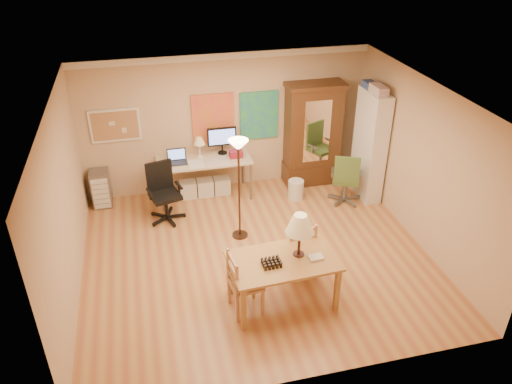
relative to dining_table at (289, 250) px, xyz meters
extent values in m
plane|color=#A8633B|center=(-0.19, 1.09, -0.88)|extent=(5.50, 5.50, 0.00)
cube|color=white|center=(-0.19, 3.55, 1.76)|extent=(5.50, 0.08, 0.12)
cube|color=tan|center=(-2.24, 3.56, 0.62)|extent=(0.90, 0.04, 0.62)
cube|color=orange|center=(-0.44, 3.56, 0.57)|extent=(0.80, 0.04, 1.00)
cube|color=teal|center=(0.46, 3.56, 0.57)|extent=(0.75, 0.04, 0.95)
cube|color=brown|center=(-0.09, -0.02, -0.16)|extent=(1.53, 0.97, 0.04)
cube|color=brown|center=(-0.74, -0.43, -0.53)|extent=(0.07, 0.07, 0.70)
cube|color=brown|center=(0.60, -0.36, -0.53)|extent=(0.07, 0.07, 0.70)
cube|color=brown|center=(-0.78, 0.32, -0.53)|extent=(0.07, 0.07, 0.70)
cube|color=brown|center=(0.56, 0.39, -0.53)|extent=(0.07, 0.07, 0.70)
cylinder|color=black|center=(0.15, 0.04, -0.13)|extent=(0.16, 0.16, 0.02)
cylinder|color=black|center=(0.15, 0.04, 0.06)|extent=(0.04, 0.04, 0.40)
cone|color=#FFF6C7|center=(0.15, 0.04, 0.37)|extent=(0.40, 0.40, 0.28)
cube|color=silver|center=(0.36, -0.10, -0.13)|extent=(0.21, 0.16, 0.03)
cube|color=black|center=(-0.27, -0.10, -0.10)|extent=(0.29, 0.23, 0.08)
cube|color=#B67953|center=(0.33, 0.57, -0.44)|extent=(0.45, 0.43, 0.04)
cube|color=#B67953|center=(0.52, 0.75, -0.67)|extent=(0.04, 0.04, 0.43)
cube|color=#B67953|center=(0.14, 0.74, -0.67)|extent=(0.04, 0.04, 0.43)
cube|color=#B67953|center=(0.53, 0.39, -0.67)|extent=(0.04, 0.04, 0.43)
cube|color=#B67953|center=(0.15, 0.39, -0.67)|extent=(0.04, 0.04, 0.43)
cube|color=#B67953|center=(0.53, 0.39, -0.19)|extent=(0.04, 0.04, 0.50)
cube|color=#B67953|center=(0.15, 0.39, -0.19)|extent=(0.04, 0.04, 0.50)
cube|color=#B67953|center=(0.34, 0.39, -0.14)|extent=(0.38, 0.04, 0.05)
cube|color=#B67953|center=(-0.63, -0.06, -0.43)|extent=(0.47, 0.49, 0.04)
cube|color=#B67953|center=(-0.43, -0.23, -0.67)|extent=(0.04, 0.04, 0.43)
cube|color=#B67953|center=(-0.47, 0.15, -0.67)|extent=(0.04, 0.04, 0.43)
cube|color=#B67953|center=(-0.79, -0.27, -0.67)|extent=(0.04, 0.04, 0.43)
cube|color=#B67953|center=(-0.83, 0.12, -0.67)|extent=(0.04, 0.04, 0.43)
cube|color=#B67953|center=(-0.79, -0.27, -0.18)|extent=(0.04, 0.04, 0.50)
cube|color=#B67953|center=(-0.83, 0.12, -0.18)|extent=(0.04, 0.04, 0.50)
cube|color=#B67953|center=(-0.81, -0.08, -0.13)|extent=(0.07, 0.38, 0.05)
cylinder|color=#392216|center=(-0.33, 1.73, -0.87)|extent=(0.27, 0.27, 0.03)
cylinder|color=#392216|center=(-0.33, 1.73, -0.02)|extent=(0.03, 0.03, 1.70)
cone|color=#FFE0A5|center=(-0.33, 1.73, 0.85)|extent=(0.33, 0.33, 0.13)
cube|color=#C4B890|center=(-0.71, 3.21, -0.09)|extent=(1.77, 0.78, 0.03)
cylinder|color=slate|center=(-1.54, 2.88, -0.50)|extent=(0.04, 0.04, 0.78)
cylinder|color=slate|center=(0.13, 2.88, -0.50)|extent=(0.04, 0.04, 0.78)
cylinder|color=slate|center=(-1.54, 3.55, -0.50)|extent=(0.04, 0.04, 0.78)
cylinder|color=slate|center=(0.13, 3.55, -0.50)|extent=(0.04, 0.04, 0.78)
cube|color=black|center=(-1.21, 3.16, -0.07)|extent=(0.35, 0.24, 0.02)
cube|color=black|center=(-1.21, 3.34, 0.05)|extent=(0.35, 0.06, 0.23)
cube|color=black|center=(-0.32, 3.38, 0.28)|extent=(0.55, 0.04, 0.35)
cone|color=#FFF6C7|center=(-0.76, 3.32, 0.26)|extent=(0.22, 0.22, 0.13)
cube|color=silver|center=(-0.87, 3.05, -0.07)|extent=(0.28, 0.35, 0.01)
cube|color=maroon|center=(-0.10, 3.16, -0.01)|extent=(0.24, 0.18, 0.13)
cube|color=white|center=(-1.04, 3.27, -0.72)|extent=(0.31, 0.27, 0.33)
cube|color=white|center=(-0.71, 3.27, -0.72)|extent=(0.31, 0.27, 0.33)
cube|color=silver|center=(-0.37, 3.27, -0.72)|extent=(0.31, 0.27, 0.33)
cylinder|color=black|center=(-1.51, 2.54, -0.63)|extent=(0.06, 0.06, 0.41)
cube|color=black|center=(-1.51, 2.54, -0.39)|extent=(0.61, 0.59, 0.07)
cube|color=black|center=(-1.57, 2.76, -0.08)|extent=(0.47, 0.18, 0.54)
cube|color=black|center=(-1.77, 2.47, -0.24)|extent=(0.12, 0.31, 0.03)
cube|color=black|center=(-1.25, 2.61, -0.24)|extent=(0.12, 0.31, 0.03)
cylinder|color=slate|center=(1.87, 2.41, -0.63)|extent=(0.06, 0.06, 0.40)
cube|color=#455A28|center=(1.87, 2.41, -0.40)|extent=(0.63, 0.62, 0.07)
cube|color=#455A28|center=(1.77, 2.21, -0.10)|extent=(0.44, 0.24, 0.52)
cube|color=slate|center=(2.10, 2.30, -0.26)|extent=(0.16, 0.29, 0.03)
cube|color=slate|center=(1.63, 2.51, -0.26)|extent=(0.16, 0.29, 0.03)
cube|color=slate|center=(-2.66, 3.37, -0.54)|extent=(0.35, 0.40, 0.70)
cube|color=silver|center=(-2.66, 3.16, -0.54)|extent=(0.30, 0.02, 0.60)
cube|color=#3C1B10|center=(1.49, 3.33, 0.12)|extent=(1.06, 0.48, 2.02)
cube|color=#3C1B10|center=(1.49, 3.33, -0.67)|extent=(1.09, 0.52, 0.40)
cube|color=white|center=(1.49, 3.09, 0.32)|extent=(0.53, 0.01, 1.25)
cube|color=#3C1B10|center=(1.49, 3.33, 1.16)|extent=(1.13, 0.54, 0.08)
cube|color=white|center=(2.36, 2.57, 0.17)|extent=(0.32, 0.84, 2.11)
cube|color=#993333|center=(2.31, 2.41, -0.38)|extent=(0.19, 0.42, 0.25)
cube|color=#334C99|center=(2.31, 2.78, 0.86)|extent=(0.19, 0.29, 0.21)
cylinder|color=silver|center=(0.99, 2.73, -0.69)|extent=(0.30, 0.30, 0.38)
camera|label=1|loc=(-1.73, -5.26, 4.09)|focal=35.00mm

